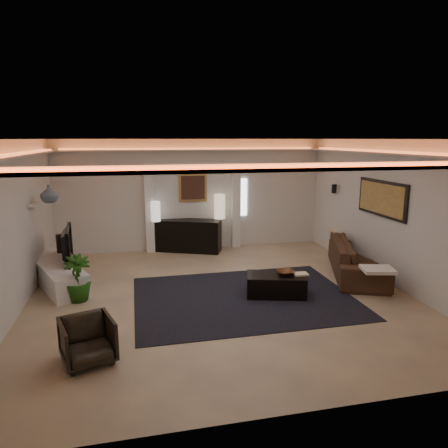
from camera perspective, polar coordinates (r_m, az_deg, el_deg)
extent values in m
plane|color=tan|center=(7.85, -0.48, -9.92)|extent=(7.00, 7.00, 0.00)
plane|color=white|center=(7.29, -0.52, 11.76)|extent=(7.00, 7.00, 0.00)
plane|color=silver|center=(10.84, -4.38, 4.07)|extent=(7.00, 0.00, 7.00)
plane|color=silver|center=(4.20, 9.65, -8.71)|extent=(7.00, 0.00, 7.00)
plane|color=silver|center=(7.54, -27.49, -0.68)|extent=(0.00, 7.00, 7.00)
plane|color=silver|center=(8.84, 22.28, 1.44)|extent=(0.00, 7.00, 7.00)
cube|color=silver|center=(7.30, -0.52, 9.56)|extent=(7.00, 7.00, 0.04)
cube|color=white|center=(11.10, 2.57, 3.75)|extent=(0.25, 0.03, 1.00)
cube|color=black|center=(7.76, 2.77, -10.17)|extent=(4.00, 3.00, 0.01)
cube|color=silver|center=(10.69, -10.38, 1.90)|extent=(0.22, 0.20, 2.20)
cube|color=silver|center=(11.01, 1.66, 2.38)|extent=(0.22, 0.20, 2.20)
cube|color=silver|center=(10.66, -4.37, 8.26)|extent=(2.52, 0.20, 0.12)
cube|color=tan|center=(10.78, -4.37, 5.10)|extent=(0.74, 0.04, 0.74)
cube|color=#4C2D1E|center=(10.76, -4.35, 5.08)|extent=(0.62, 0.02, 0.62)
cube|color=black|center=(9.03, 21.18, 3.34)|extent=(0.04, 1.64, 0.74)
cube|color=tan|center=(9.02, 21.04, 3.34)|extent=(0.02, 1.50, 0.62)
cylinder|color=black|center=(10.61, 15.11, 4.78)|extent=(0.12, 0.12, 0.22)
cube|color=silver|center=(8.83, -24.98, 2.53)|extent=(0.10, 0.55, 0.04)
cube|color=black|center=(10.76, -5.15, -1.69)|extent=(1.82, 1.17, 0.87)
cylinder|color=silver|center=(10.54, -9.51, 1.73)|extent=(0.26, 0.26, 0.51)
cylinder|color=beige|center=(10.76, -0.61, 2.11)|extent=(0.37, 0.37, 0.64)
cube|color=silver|center=(9.04, -22.45, -6.36)|extent=(1.57, 2.51, 0.46)
imported|color=black|center=(8.88, -21.61, -2.74)|extent=(1.23, 0.27, 0.70)
cylinder|color=black|center=(9.64, -21.93, -2.66)|extent=(0.18, 0.18, 0.41)
imported|color=#404853|center=(8.76, -23.23, 3.90)|extent=(0.44, 0.44, 0.35)
imported|color=#19430E|center=(7.93, -19.81, -7.17)|extent=(0.58, 0.58, 0.85)
imported|color=#422719|center=(9.34, 18.09, -4.57)|extent=(2.69, 1.83, 0.73)
cube|color=silver|center=(8.06, 20.67, -5.97)|extent=(0.66, 0.58, 0.06)
cube|color=tan|center=(10.20, 15.09, -1.95)|extent=(0.20, 0.42, 0.41)
cube|color=#2C231D|center=(7.84, 7.27, -8.44)|extent=(1.21, 0.86, 0.41)
imported|color=#482B18|center=(7.80, 8.57, -6.69)|extent=(0.33, 0.33, 0.08)
cube|color=beige|center=(7.83, 10.61, -6.87)|extent=(0.28, 0.21, 0.03)
imported|color=#2F2617|center=(5.87, -18.50, -15.18)|extent=(0.82, 0.83, 0.61)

